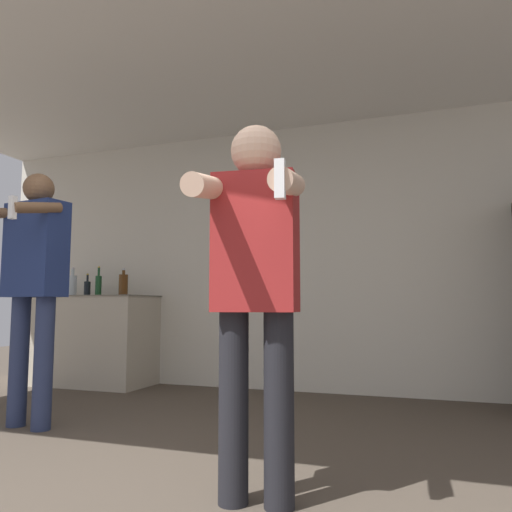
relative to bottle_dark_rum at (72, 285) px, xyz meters
name	(u,v)px	position (x,y,z in m)	size (l,w,h in m)	color
wall_back	(305,256)	(2.43, 0.35, 0.25)	(7.00, 0.06, 2.55)	beige
ceiling_slab	(245,42)	(2.43, -1.29, 1.55)	(7.00, 3.75, 0.05)	silver
counter	(92,340)	(0.25, 0.02, -0.57)	(1.28, 0.63, 0.90)	#BCB29E
bottle_dark_rum	(72,285)	(0.00, 0.00, 0.00)	(0.09, 0.09, 0.30)	silver
bottle_amber_bourbon	(98,285)	(0.33, 0.00, 0.00)	(0.06, 0.06, 0.30)	#194723
bottle_green_wine	(58,283)	(-0.19, 0.00, 0.02)	(0.06, 0.06, 0.32)	silver
bottle_tall_gin	(123,284)	(0.63, 0.00, -0.01)	(0.09, 0.09, 0.28)	#563314
bottle_red_label	(87,288)	(0.19, 0.00, -0.04)	(0.07, 0.07, 0.23)	black
person_woman_foreground	(255,274)	(2.88, -2.35, -0.09)	(0.46, 0.49, 1.56)	black
person_man_side	(34,273)	(1.04, -1.64, 0.00)	(0.52, 0.52, 1.70)	navy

